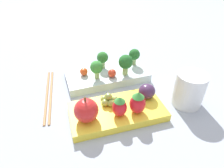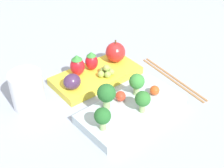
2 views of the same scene
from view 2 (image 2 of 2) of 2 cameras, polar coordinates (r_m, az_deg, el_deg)
name	(u,v)px [view 2 (image 2 of 2)]	position (r m, az deg, el deg)	size (l,w,h in m)	color
ground_plane	(113,94)	(0.70, 0.27, -1.88)	(4.00, 4.00, 0.00)	#939EB2
bento_box_savoury	(132,110)	(0.64, 3.61, -4.70)	(0.23, 0.13, 0.02)	silver
bento_box_fruit	(95,76)	(0.74, -3.13, 1.41)	(0.21, 0.12, 0.02)	yellow
broccoli_floret_0	(103,117)	(0.57, -1.75, -5.98)	(0.03, 0.03, 0.05)	#93B770
broccoli_floret_1	(137,82)	(0.65, 4.56, 0.36)	(0.03, 0.03, 0.05)	#93B770
broccoli_floret_2	(142,100)	(0.61, 5.43, -2.94)	(0.03, 0.03, 0.05)	#93B770
broccoli_floret_3	(106,94)	(0.61, -1.02, -1.81)	(0.04, 0.04, 0.06)	#93B770
cherry_tomato_0	(120,96)	(0.64, 1.56, -2.24)	(0.02, 0.02, 0.02)	red
cherry_tomato_1	(155,90)	(0.67, 7.80, -1.15)	(0.02, 0.02, 0.02)	#DB4C1E
apple	(115,52)	(0.77, 0.64, 5.84)	(0.05, 0.05, 0.06)	red
strawberry_0	(92,61)	(0.74, -3.61, 4.29)	(0.03, 0.03, 0.05)	red
strawberry_1	(77,65)	(0.72, -6.37, 3.42)	(0.03, 0.03, 0.05)	red
plum	(72,82)	(0.68, -7.31, 0.43)	(0.04, 0.04, 0.04)	#42284C
grape_cluster	(106,71)	(0.72, -1.03, 2.33)	(0.04, 0.04, 0.03)	#8EA84C
drinking_cup	(27,90)	(0.67, -15.23, -1.09)	(0.07, 0.07, 0.08)	silver
chopsticks_pair	(173,78)	(0.76, 11.08, 1.09)	(0.02, 0.21, 0.01)	#A37547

